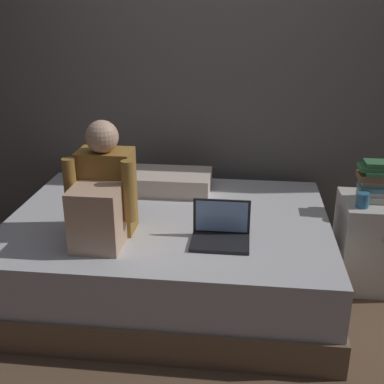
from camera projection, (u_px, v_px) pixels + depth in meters
The scene contains 9 objects.
ground_plane at pixel (195, 316), 2.91m from camera, with size 8.00×8.00×0.00m, color brown.
wall_back at pixel (214, 60), 3.53m from camera, with size 5.60×0.10×2.70m, color #605B56.
bed at pixel (169, 253), 3.12m from camera, with size 2.00×1.50×0.50m.
nightstand at pixel (373, 242), 3.17m from camera, with size 0.44×0.46×0.58m.
person_sitting at pixel (103, 195), 2.69m from camera, with size 0.39×0.44×0.66m.
laptop at pixel (221, 232), 2.71m from camera, with size 0.32×0.23×0.22m.
pillow at pixel (170, 182), 3.43m from camera, with size 0.56×0.36×0.13m, color beige.
book_stack at pixel (377, 182), 3.02m from camera, with size 0.24×0.17×0.25m.
mug at pixel (363, 200), 2.95m from camera, with size 0.08×0.08×0.09m, color teal.
Camera 1 is at (0.26, -2.43, 1.75)m, focal length 45.87 mm.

